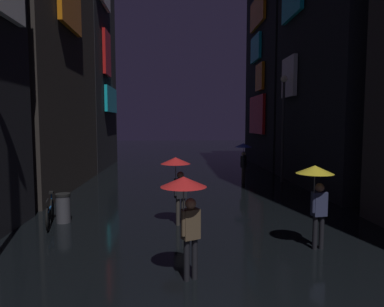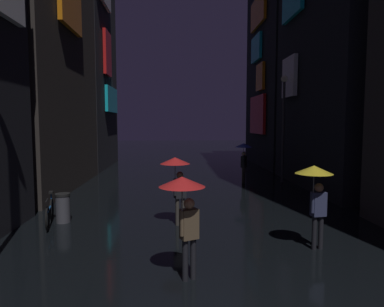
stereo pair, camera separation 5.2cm
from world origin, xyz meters
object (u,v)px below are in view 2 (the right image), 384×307
at_px(pedestrian_midstreet_left_yellow, 315,184).
at_px(bicycle_parked_at_storefront, 50,213).
at_px(pedestrian_foreground_right_red, 184,199).
at_px(streetlamp_right_far, 284,116).
at_px(pedestrian_near_crossing_red, 177,172).
at_px(pedestrian_foreground_left_blue, 244,152).
at_px(trash_bin, 63,208).

height_order(pedestrian_midstreet_left_yellow, bicycle_parked_at_storefront, pedestrian_midstreet_left_yellow).
bearing_deg(pedestrian_midstreet_left_yellow, bicycle_parked_at_storefront, 161.57).
bearing_deg(pedestrian_foreground_right_red, streetlamp_right_far, 63.86).
bearing_deg(streetlamp_right_far, pedestrian_near_crossing_red, -126.90).
relative_size(pedestrian_foreground_left_blue, streetlamp_right_far, 0.38).
relative_size(pedestrian_foreground_left_blue, bicycle_parked_at_storefront, 1.19).
height_order(pedestrian_foreground_right_red, bicycle_parked_at_storefront, pedestrian_foreground_right_red).
bearing_deg(pedestrian_foreground_left_blue, trash_bin, -137.12).
bearing_deg(pedestrian_near_crossing_red, pedestrian_foreground_right_red, -88.00).
distance_m(pedestrian_midstreet_left_yellow, pedestrian_foreground_left_blue, 9.34).
distance_m(bicycle_parked_at_storefront, streetlamp_right_far, 12.49).
bearing_deg(pedestrian_near_crossing_red, streetlamp_right_far, 53.10).
height_order(pedestrian_near_crossing_red, pedestrian_foreground_right_red, same).
xyz_separation_m(pedestrian_foreground_right_red, bicycle_parked_at_storefront, (-4.04, 3.98, -1.28)).
height_order(pedestrian_foreground_left_blue, streetlamp_right_far, streetlamp_right_far).
distance_m(pedestrian_foreground_right_red, trash_bin, 5.82).
distance_m(pedestrian_foreground_left_blue, bicycle_parked_at_storefront, 10.22).
relative_size(pedestrian_midstreet_left_yellow, streetlamp_right_far, 0.38).
relative_size(bicycle_parked_at_storefront, trash_bin, 1.92).
xyz_separation_m(pedestrian_midstreet_left_yellow, pedestrian_foreground_left_blue, (0.12, 9.34, 0.00)).
xyz_separation_m(pedestrian_near_crossing_red, pedestrian_foreground_right_red, (0.13, -3.75, 0.00)).
xyz_separation_m(pedestrian_near_crossing_red, trash_bin, (-3.61, 0.55, -1.20)).
xyz_separation_m(pedestrian_midstreet_left_yellow, bicycle_parked_at_storefront, (-7.29, 2.43, -1.28)).
height_order(pedestrian_midstreet_left_yellow, pedestrian_foreground_right_red, same).
bearing_deg(streetlamp_right_far, pedestrian_foreground_left_blue, -168.77).
bearing_deg(trash_bin, bicycle_parked_at_storefront, -134.25).
relative_size(pedestrian_foreground_left_blue, trash_bin, 2.28).
bearing_deg(streetlamp_right_far, bicycle_parked_at_storefront, -142.58).
height_order(pedestrian_midstreet_left_yellow, streetlamp_right_far, streetlamp_right_far).
distance_m(pedestrian_midstreet_left_yellow, bicycle_parked_at_storefront, 7.79).
distance_m(pedestrian_midstreet_left_yellow, pedestrian_near_crossing_red, 4.03).
relative_size(pedestrian_foreground_right_red, trash_bin, 2.28).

